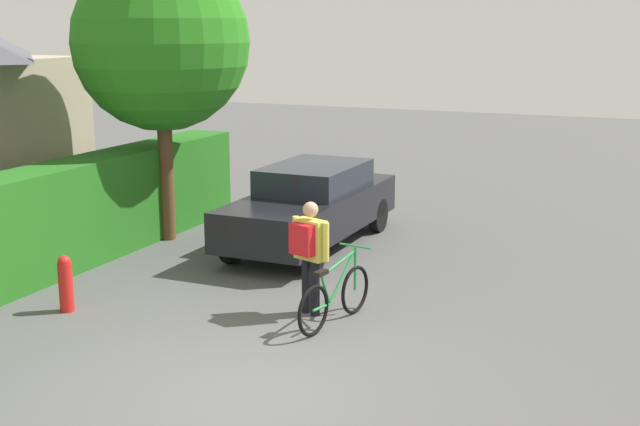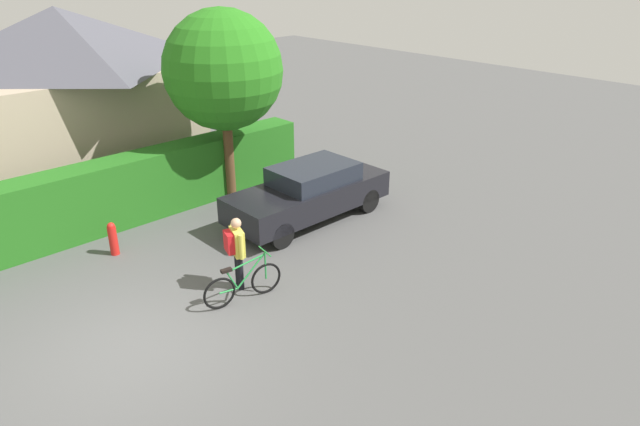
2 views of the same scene
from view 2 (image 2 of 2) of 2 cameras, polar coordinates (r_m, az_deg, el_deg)
name	(u,v)px [view 2 (image 2 of 2)]	position (r m, az deg, el deg)	size (l,w,h in m)	color
ground_plane	(131,349)	(10.96, -18.32, -12.75)	(60.00, 60.00, 0.00)	#505050
hedge_row	(24,219)	(14.73, -27.44, -0.52)	(15.66, 0.90, 1.72)	#23671B
house_distant	(68,91)	(19.48, -23.86, 11.11)	(6.57, 6.09, 5.02)	tan
parked_car_near	(309,192)	(14.80, -1.07, 2.12)	(4.49, 1.71, 1.47)	black
bicycle	(243,284)	(11.60, -7.67, -7.04)	(1.70, 0.51, 0.98)	black
person_rider	(236,247)	(11.76, -8.39, -3.36)	(0.46, 0.62, 1.60)	black
tree_kerbside	(223,70)	(15.64, -9.65, 13.86)	(3.17, 3.17, 5.20)	brown
fire_hydrant	(113,238)	(14.02, -19.98, -2.38)	(0.20, 0.20, 0.81)	red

